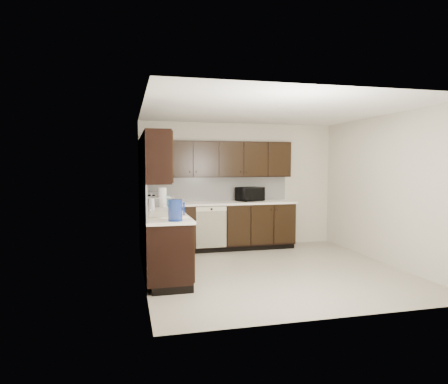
% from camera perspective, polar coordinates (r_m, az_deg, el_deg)
% --- Properties ---
extents(floor, '(4.00, 4.00, 0.00)m').
position_cam_1_polar(floor, '(6.46, 7.05, -11.07)').
color(floor, '#A09985').
rests_on(floor, ground).
extents(ceiling, '(4.00, 4.00, 0.00)m').
position_cam_1_polar(ceiling, '(6.29, 7.25, 11.49)').
color(ceiling, white).
rests_on(ceiling, wall_back).
extents(wall_back, '(4.00, 0.02, 2.50)m').
position_cam_1_polar(wall_back, '(8.15, 2.12, 1.01)').
color(wall_back, '#BDB6A1').
rests_on(wall_back, floor).
extents(wall_left, '(0.02, 4.00, 2.50)m').
position_cam_1_polar(wall_left, '(5.85, -11.48, -0.27)').
color(wall_left, '#BDB6A1').
rests_on(wall_left, floor).
extents(wall_right, '(0.02, 4.00, 2.50)m').
position_cam_1_polar(wall_right, '(7.21, 22.16, 0.32)').
color(wall_right, '#BDB6A1').
rests_on(wall_right, floor).
extents(wall_front, '(4.00, 0.02, 2.50)m').
position_cam_1_polar(wall_front, '(4.45, 16.39, -1.68)').
color(wall_front, '#BDB6A1').
rests_on(wall_front, floor).
extents(lower_cabinets, '(3.00, 2.80, 0.90)m').
position_cam_1_polar(lower_cabinets, '(7.16, -3.74, -6.17)').
color(lower_cabinets, black).
rests_on(lower_cabinets, floor).
extents(countertop, '(3.03, 2.83, 0.04)m').
position_cam_1_polar(countertop, '(7.08, -3.77, -2.14)').
color(countertop, white).
rests_on(countertop, lower_cabinets).
extents(backsplash, '(3.00, 2.80, 0.48)m').
position_cam_1_polar(backsplash, '(7.23, -5.70, 0.05)').
color(backsplash, silver).
rests_on(backsplash, countertop).
extents(upper_cabinets, '(3.00, 2.80, 0.70)m').
position_cam_1_polar(upper_cabinets, '(7.12, -4.68, 4.74)').
color(upper_cabinets, black).
rests_on(upper_cabinets, wall_back).
extents(dishwasher, '(0.58, 0.04, 0.78)m').
position_cam_1_polar(dishwasher, '(7.48, -1.82, -4.68)').
color(dishwasher, beige).
rests_on(dishwasher, lower_cabinets).
extents(sink, '(0.54, 0.82, 0.42)m').
position_cam_1_polar(sink, '(5.89, -8.32, -3.80)').
color(sink, beige).
rests_on(sink, countertop).
extents(microwave, '(0.59, 0.50, 0.28)m').
position_cam_1_polar(microwave, '(7.98, 3.72, -0.30)').
color(microwave, black).
rests_on(microwave, countertop).
extents(soap_bottle_a, '(0.10, 0.11, 0.20)m').
position_cam_1_polar(soap_bottle_a, '(6.58, -7.20, -1.56)').
color(soap_bottle_a, gray).
rests_on(soap_bottle_a, countertop).
extents(soap_bottle_b, '(0.12, 0.12, 0.27)m').
position_cam_1_polar(soap_bottle_b, '(6.40, -10.31, -1.47)').
color(soap_bottle_b, gray).
rests_on(soap_bottle_b, countertop).
extents(toaster_oven, '(0.41, 0.35, 0.22)m').
position_cam_1_polar(toaster_oven, '(7.53, -10.08, -0.83)').
color(toaster_oven, '#BAB9BC').
rests_on(toaster_oven, countertop).
extents(storage_bin, '(0.48, 0.41, 0.16)m').
position_cam_1_polar(storage_bin, '(7.07, -9.40, -1.38)').
color(storage_bin, silver).
rests_on(storage_bin, countertop).
extents(blue_pitcher, '(0.22, 0.22, 0.28)m').
position_cam_1_polar(blue_pitcher, '(5.22, -6.99, -2.60)').
color(blue_pitcher, navy).
rests_on(blue_pitcher, countertop).
extents(teal_tumbler, '(0.10, 0.10, 0.18)m').
position_cam_1_polar(teal_tumbler, '(7.24, -8.06, -1.17)').
color(teal_tumbler, '#0D8F7E').
rests_on(teal_tumbler, countertop).
extents(paper_towel_roll, '(0.17, 0.17, 0.33)m').
position_cam_1_polar(paper_towel_roll, '(6.97, -8.83, -0.75)').
color(paper_towel_roll, white).
rests_on(paper_towel_roll, countertop).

